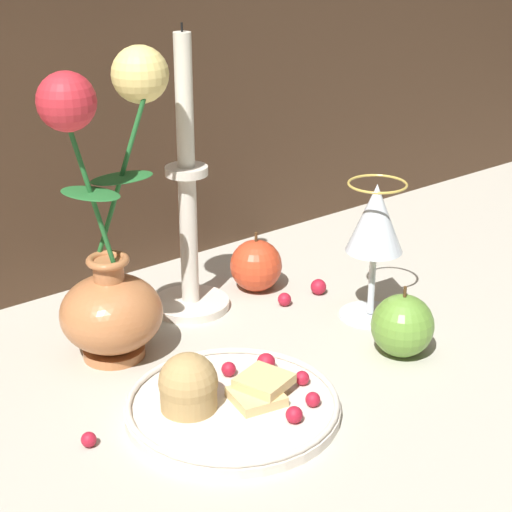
% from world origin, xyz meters
% --- Properties ---
extents(ground_plane, '(2.40, 2.40, 0.00)m').
position_xyz_m(ground_plane, '(0.00, 0.00, 0.00)').
color(ground_plane, '#B7B2A3').
rests_on(ground_plane, ground).
extents(vase, '(0.16, 0.11, 0.33)m').
position_xyz_m(vase, '(-0.09, 0.10, 0.12)').
color(vase, '#B77042').
rests_on(vase, ground_plane).
extents(plate_with_pastries, '(0.21, 0.21, 0.07)m').
position_xyz_m(plate_with_pastries, '(-0.07, -0.07, 0.02)').
color(plate_with_pastries, silver).
rests_on(plate_with_pastries, ground_plane).
extents(wine_glass, '(0.07, 0.07, 0.17)m').
position_xyz_m(wine_glass, '(0.20, -0.01, 0.12)').
color(wine_glass, silver).
rests_on(wine_glass, ground_plane).
extents(candlestick, '(0.09, 0.09, 0.34)m').
position_xyz_m(candlestick, '(0.04, 0.15, 0.11)').
color(candlestick, silver).
rests_on(candlestick, ground_plane).
extents(apple_beside_vase, '(0.07, 0.07, 0.08)m').
position_xyz_m(apple_beside_vase, '(0.14, 0.14, 0.03)').
color(apple_beside_vase, '#D14223').
rests_on(apple_beside_vase, ground_plane).
extents(apple_near_glass, '(0.07, 0.07, 0.08)m').
position_xyz_m(apple_near_glass, '(0.16, -0.09, 0.03)').
color(apple_near_glass, '#669938').
rests_on(apple_near_glass, ground_plane).
extents(berry_near_plate, '(0.01, 0.01, 0.01)m').
position_xyz_m(berry_near_plate, '(-0.19, -0.03, 0.01)').
color(berry_near_plate, '#AD192D').
rests_on(berry_near_plate, ground_plane).
extents(berry_front_center, '(0.02, 0.02, 0.02)m').
position_xyz_m(berry_front_center, '(0.19, 0.08, 0.01)').
color(berry_front_center, '#AD192D').
rests_on(berry_front_center, ground_plane).
extents(berry_by_glass_stem, '(0.02, 0.02, 0.02)m').
position_xyz_m(berry_by_glass_stem, '(0.13, 0.08, 0.01)').
color(berry_by_glass_stem, '#AD192D').
rests_on(berry_by_glass_stem, ground_plane).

